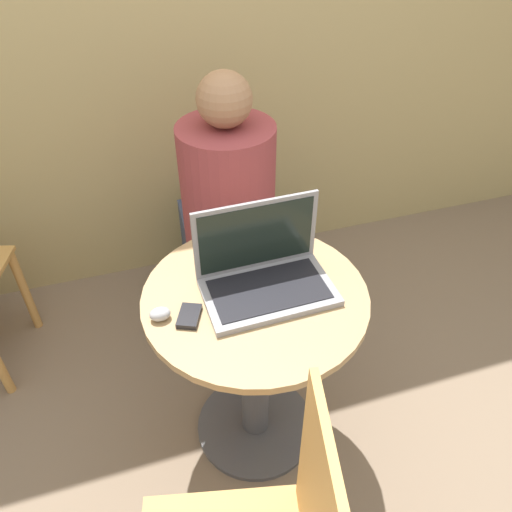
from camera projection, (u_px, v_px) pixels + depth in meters
name	position (u px, v px, depth m)	size (l,w,h in m)	color
ground_plane	(255.00, 426.00, 1.92)	(12.00, 12.00, 0.00)	#7F6B56
round_table	(255.00, 346.00, 1.62)	(0.67, 0.67, 0.70)	#4C4C51
laptop	(264.00, 272.00, 1.46)	(0.38, 0.24, 0.25)	gray
cell_phone	(189.00, 316.00, 1.39)	(0.09, 0.10, 0.02)	black
computer_mouse	(160.00, 314.00, 1.38)	(0.06, 0.04, 0.04)	#B2B2B7
person_seated	(227.00, 226.00, 2.12)	(0.38, 0.58, 1.15)	#3D4766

